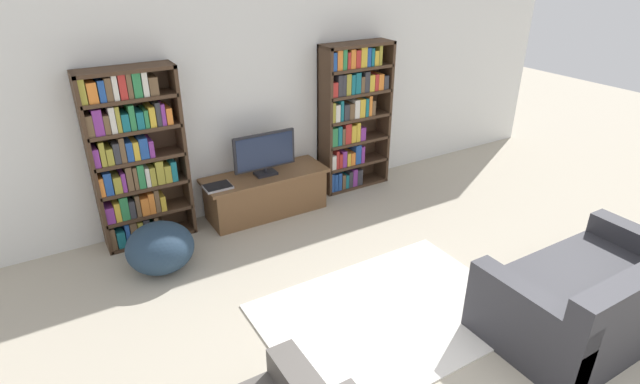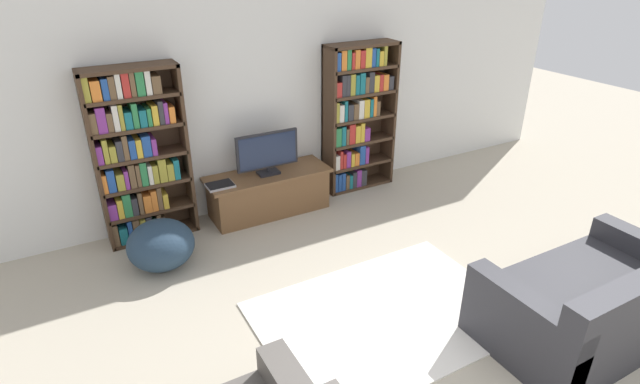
{
  "view_description": "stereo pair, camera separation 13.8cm",
  "coord_description": "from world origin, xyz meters",
  "px_view_note": "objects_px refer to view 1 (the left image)",
  "views": [
    {
      "loc": [
        -2.19,
        -0.79,
        2.77
      ],
      "look_at": [
        -0.03,
        2.83,
        0.7
      ],
      "focal_mm": 28.0,
      "sensor_mm": 36.0,
      "label": 1
    },
    {
      "loc": [
        -2.07,
        -0.86,
        2.77
      ],
      "look_at": [
        -0.03,
        2.83,
        0.7
      ],
      "focal_mm": 28.0,
      "sensor_mm": 36.0,
      "label": 2
    }
  ],
  "objects_px": {
    "bookshelf_left": "(133,158)",
    "bookshelf_right": "(351,115)",
    "couch_right_sofa": "(591,299)",
    "television": "(265,153)",
    "tv_stand": "(266,193)",
    "beanbag_ottoman": "(160,248)",
    "laptop": "(218,187)"
  },
  "relations": [
    {
      "from": "bookshelf_left",
      "to": "bookshelf_right",
      "type": "height_order",
      "value": "same"
    },
    {
      "from": "bookshelf_left",
      "to": "laptop",
      "type": "distance_m",
      "value": 0.88
    },
    {
      "from": "bookshelf_right",
      "to": "couch_right_sofa",
      "type": "height_order",
      "value": "bookshelf_right"
    },
    {
      "from": "tv_stand",
      "to": "television",
      "type": "bearing_deg",
      "value": -90.0
    },
    {
      "from": "tv_stand",
      "to": "beanbag_ottoman",
      "type": "bearing_deg",
      "value": -158.89
    },
    {
      "from": "bookshelf_right",
      "to": "couch_right_sofa",
      "type": "distance_m",
      "value": 3.3
    },
    {
      "from": "bookshelf_left",
      "to": "couch_right_sofa",
      "type": "xyz_separation_m",
      "value": [
        2.7,
        -3.22,
        -0.64
      ]
    },
    {
      "from": "bookshelf_left",
      "to": "laptop",
      "type": "bearing_deg",
      "value": -15.29
    },
    {
      "from": "tv_stand",
      "to": "beanbag_ottoman",
      "type": "height_order",
      "value": "tv_stand"
    },
    {
      "from": "tv_stand",
      "to": "television",
      "type": "height_order",
      "value": "television"
    },
    {
      "from": "bookshelf_right",
      "to": "laptop",
      "type": "height_order",
      "value": "bookshelf_right"
    },
    {
      "from": "bookshelf_right",
      "to": "bookshelf_left",
      "type": "bearing_deg",
      "value": -179.98
    },
    {
      "from": "bookshelf_left",
      "to": "couch_right_sofa",
      "type": "height_order",
      "value": "bookshelf_left"
    },
    {
      "from": "laptop",
      "to": "television",
      "type": "bearing_deg",
      "value": 5.18
    },
    {
      "from": "bookshelf_right",
      "to": "laptop",
      "type": "bearing_deg",
      "value": -173.5
    },
    {
      "from": "television",
      "to": "bookshelf_right",
      "type": "bearing_deg",
      "value": 7.12
    },
    {
      "from": "television",
      "to": "laptop",
      "type": "height_order",
      "value": "television"
    },
    {
      "from": "bookshelf_left",
      "to": "television",
      "type": "distance_m",
      "value": 1.36
    },
    {
      "from": "television",
      "to": "beanbag_ottoman",
      "type": "distance_m",
      "value": 1.52
    },
    {
      "from": "tv_stand",
      "to": "laptop",
      "type": "distance_m",
      "value": 0.64
    },
    {
      "from": "bookshelf_right",
      "to": "couch_right_sofa",
      "type": "relative_size",
      "value": 1.07
    },
    {
      "from": "couch_right_sofa",
      "to": "bookshelf_right",
      "type": "bearing_deg",
      "value": 92.36
    },
    {
      "from": "television",
      "to": "couch_right_sofa",
      "type": "height_order",
      "value": "television"
    },
    {
      "from": "couch_right_sofa",
      "to": "beanbag_ottoman",
      "type": "relative_size",
      "value": 2.67
    },
    {
      "from": "television",
      "to": "tv_stand",
      "type": "bearing_deg",
      "value": 90.0
    },
    {
      "from": "bookshelf_left",
      "to": "couch_right_sofa",
      "type": "distance_m",
      "value": 4.25
    },
    {
      "from": "bookshelf_left",
      "to": "tv_stand",
      "type": "height_order",
      "value": "bookshelf_left"
    },
    {
      "from": "laptop",
      "to": "couch_right_sofa",
      "type": "bearing_deg",
      "value": -57.14
    },
    {
      "from": "bookshelf_left",
      "to": "beanbag_ottoman",
      "type": "xyz_separation_m",
      "value": [
        -0.01,
        -0.65,
        -0.68
      ]
    },
    {
      "from": "laptop",
      "to": "beanbag_ottoman",
      "type": "distance_m",
      "value": 0.92
    },
    {
      "from": "couch_right_sofa",
      "to": "laptop",
      "type": "bearing_deg",
      "value": 122.86
    },
    {
      "from": "bookshelf_right",
      "to": "laptop",
      "type": "xyz_separation_m",
      "value": [
        -1.82,
        -0.21,
        -0.44
      ]
    }
  ]
}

